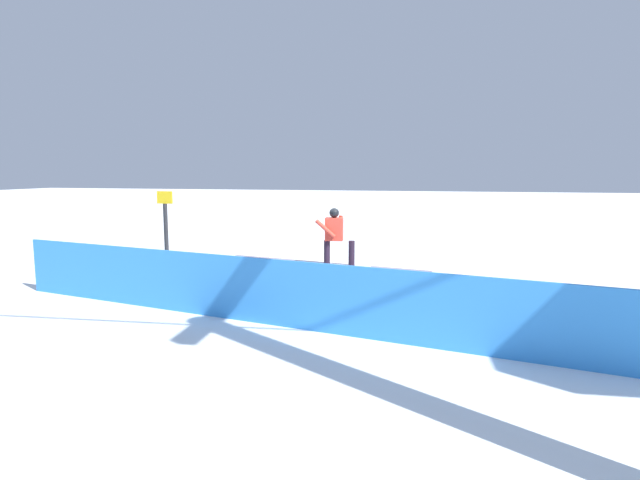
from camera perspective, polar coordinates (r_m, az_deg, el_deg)
ground_plane at (r=12.22m, az=0.17°, el=-5.16°), size 120.00×120.00×0.00m
grind_box at (r=12.16m, az=0.17°, el=-4.04°), size 5.11×1.57×0.54m
snowboarder at (r=11.83m, az=1.72°, el=0.56°), size 1.48×0.47×1.33m
safety_fence at (r=9.09m, az=-4.61°, el=-5.84°), size 12.37×2.55×1.18m
trail_marker at (r=13.14m, az=-16.60°, el=0.65°), size 0.40×0.10×2.22m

